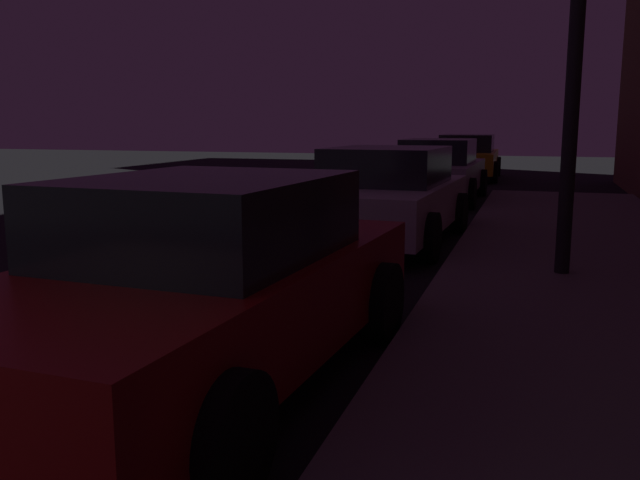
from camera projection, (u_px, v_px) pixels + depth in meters
car_red at (204, 283)px, 4.63m from camera, size 2.21×4.30×1.43m
car_white at (386, 196)px, 10.20m from camera, size 2.18×4.27×1.43m
car_silver at (439, 171)px, 15.68m from camera, size 1.99×4.45×1.43m
car_yellow_cab at (467, 157)px, 21.95m from camera, size 2.14×4.59×1.43m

